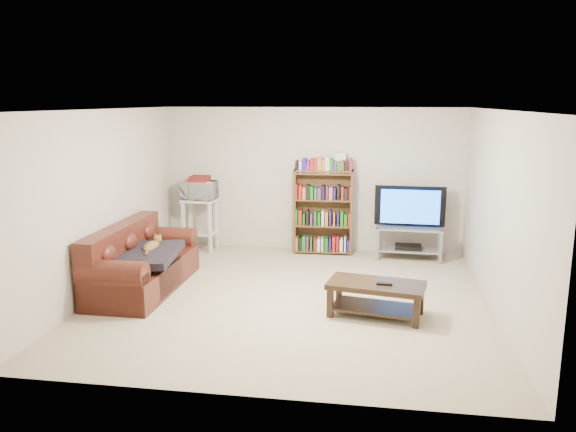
% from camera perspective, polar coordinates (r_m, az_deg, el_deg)
% --- Properties ---
extents(floor, '(5.00, 5.00, 0.00)m').
position_cam_1_polar(floor, '(7.34, 0.30, -8.32)').
color(floor, '#C1B290').
rests_on(floor, ground).
extents(ceiling, '(5.00, 5.00, 0.00)m').
position_cam_1_polar(ceiling, '(6.90, 0.32, 10.76)').
color(ceiling, white).
rests_on(ceiling, ground).
extents(wall_back, '(5.00, 0.00, 5.00)m').
position_cam_1_polar(wall_back, '(9.47, 2.53, 3.71)').
color(wall_back, beige).
rests_on(wall_back, ground).
extents(wall_front, '(5.00, 0.00, 5.00)m').
position_cam_1_polar(wall_front, '(4.63, -4.24, -4.79)').
color(wall_front, beige).
rests_on(wall_front, ground).
extents(wall_left, '(0.00, 5.00, 5.00)m').
position_cam_1_polar(wall_left, '(7.79, -18.21, 1.40)').
color(wall_left, beige).
rests_on(wall_left, ground).
extents(wall_right, '(0.00, 5.00, 5.00)m').
position_cam_1_polar(wall_right, '(7.11, 20.67, 0.29)').
color(wall_right, beige).
rests_on(wall_right, ground).
extents(sofa, '(0.90, 2.04, 0.87)m').
position_cam_1_polar(sofa, '(7.87, -14.97, -4.98)').
color(sofa, '#471B12').
rests_on(sofa, floor).
extents(blanket, '(0.87, 1.08, 0.18)m').
position_cam_1_polar(blanket, '(7.62, -14.23, -3.85)').
color(blanket, black).
rests_on(blanket, sofa).
extents(cat, '(0.23, 0.56, 0.17)m').
position_cam_1_polar(cat, '(7.77, -13.72, -3.07)').
color(cat, brown).
rests_on(cat, sofa).
extents(coffee_table, '(1.20, 0.75, 0.41)m').
position_cam_1_polar(coffee_table, '(6.76, 8.94, -7.71)').
color(coffee_table, black).
rests_on(coffee_table, floor).
extents(remote, '(0.18, 0.06, 0.02)m').
position_cam_1_polar(remote, '(6.65, 9.76, -6.83)').
color(remote, black).
rests_on(remote, coffee_table).
extents(tv_stand, '(1.06, 0.51, 0.52)m').
position_cam_1_polar(tv_stand, '(9.23, 12.15, -2.12)').
color(tv_stand, '#999EA3').
rests_on(tv_stand, floor).
extents(television, '(1.13, 0.19, 0.65)m').
position_cam_1_polar(television, '(9.13, 12.28, 0.88)').
color(television, black).
rests_on(television, tv_stand).
extents(dvd_player, '(0.43, 0.31, 0.06)m').
position_cam_1_polar(dvd_player, '(9.27, 12.11, -3.09)').
color(dvd_player, black).
rests_on(dvd_player, tv_stand).
extents(bookshelf, '(0.98, 0.33, 1.40)m').
position_cam_1_polar(bookshelf, '(9.28, 3.60, 0.54)').
color(bookshelf, '#52371C').
rests_on(bookshelf, floor).
extents(shelf_clutter, '(0.71, 0.23, 0.28)m').
position_cam_1_polar(shelf_clutter, '(9.17, 4.28, 5.35)').
color(shelf_clutter, silver).
rests_on(shelf_clutter, bookshelf).
extents(microwave_stand, '(0.58, 0.44, 0.88)m').
position_cam_1_polar(microwave_stand, '(9.59, -8.91, -0.17)').
color(microwave_stand, silver).
rests_on(microwave_stand, floor).
extents(microwave, '(0.57, 0.41, 0.30)m').
position_cam_1_polar(microwave, '(9.50, -9.00, 2.60)').
color(microwave, silver).
rests_on(microwave, microwave_stand).
extents(game_boxes, '(0.34, 0.30, 0.05)m').
position_cam_1_polar(game_boxes, '(9.48, -9.04, 3.65)').
color(game_boxes, maroon).
rests_on(game_boxes, microwave).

